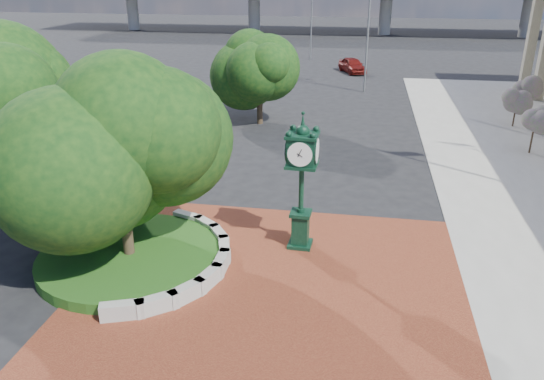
{
  "coord_description": "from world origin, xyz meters",
  "views": [
    {
      "loc": [
        2.44,
        -14.67,
        9.3
      ],
      "look_at": [
        -0.36,
        1.5,
        2.4
      ],
      "focal_mm": 35.0,
      "sensor_mm": 36.0,
      "label": 1
    }
  ],
  "objects_px": {
    "post_clock": "(302,177)",
    "parked_car": "(352,65)",
    "street_lamp_far": "(313,13)",
    "street_lamp_near": "(371,24)"
  },
  "relations": [
    {
      "from": "parked_car",
      "to": "street_lamp_near",
      "type": "relative_size",
      "value": 0.45
    },
    {
      "from": "street_lamp_far",
      "to": "parked_car",
      "type": "bearing_deg",
      "value": -57.27
    },
    {
      "from": "post_clock",
      "to": "street_lamp_near",
      "type": "bearing_deg",
      "value": 85.31
    },
    {
      "from": "post_clock",
      "to": "street_lamp_near",
      "type": "height_order",
      "value": "street_lamp_near"
    },
    {
      "from": "post_clock",
      "to": "parked_car",
      "type": "bearing_deg",
      "value": 88.81
    },
    {
      "from": "parked_car",
      "to": "street_lamp_near",
      "type": "height_order",
      "value": "street_lamp_near"
    },
    {
      "from": "street_lamp_near",
      "to": "parked_car",
      "type": "bearing_deg",
      "value": 99.64
    },
    {
      "from": "post_clock",
      "to": "street_lamp_far",
      "type": "bearing_deg",
      "value": 95.21
    },
    {
      "from": "post_clock",
      "to": "street_lamp_far",
      "type": "distance_m",
      "value": 42.39
    },
    {
      "from": "post_clock",
      "to": "parked_car",
      "type": "height_order",
      "value": "post_clock"
    }
  ]
}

